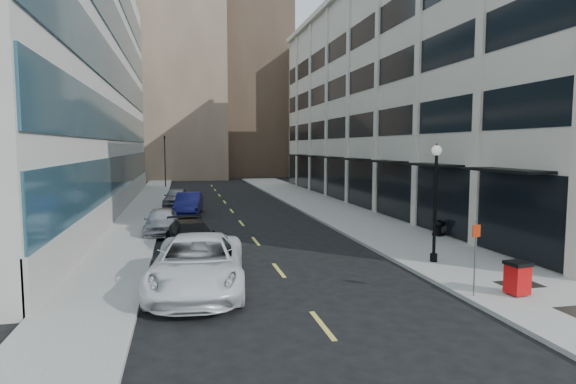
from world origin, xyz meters
name	(u,v)px	position (x,y,z in m)	size (l,w,h in m)	color
ground	(347,356)	(0.00, 0.00, 0.00)	(160.00, 160.00, 0.00)	black
sidewalk_right	(353,218)	(7.50, 20.00, 0.07)	(5.00, 80.00, 0.15)	gray
sidewalk_left	(135,226)	(-6.50, 20.00, 0.07)	(3.00, 80.00, 0.15)	gray
building_right	(431,97)	(16.94, 26.99, 8.99)	(15.30, 46.50, 18.25)	beige
skyline_tan_near	(177,88)	(-4.00, 68.00, 14.00)	(14.00, 18.00, 28.00)	#9A8064
skyline_brown	(250,74)	(8.00, 72.00, 17.00)	(12.00, 16.00, 34.00)	brown
skyline_tan_far	(119,111)	(-14.00, 78.00, 11.00)	(12.00, 14.00, 22.00)	#9A8064
skyline_stone	(316,115)	(18.00, 66.00, 10.00)	(10.00, 14.00, 20.00)	beige
grate_far	(519,284)	(7.60, 3.80, 0.15)	(1.40, 1.00, 0.01)	black
road_centerline	(248,231)	(0.00, 17.00, 0.01)	(0.15, 68.20, 0.01)	#D8CC4C
traffic_signal	(164,139)	(-5.50, 48.00, 5.72)	(0.66, 0.66, 6.98)	black
car_white_van	(198,264)	(-3.20, 6.00, 0.92)	(3.04, 6.59, 1.83)	white
car_black_pickup	(192,237)	(-3.27, 12.11, 0.71)	(2.00, 4.92, 1.43)	black
car_silver_sedan	(162,221)	(-4.80, 17.10, 0.74)	(1.75, 4.35, 1.48)	#9FA1A8
car_blue_sedan	(189,204)	(-3.20, 24.61, 0.79)	(1.68, 4.80, 1.58)	navy
car_grey_sedan	(177,197)	(-4.08, 29.62, 0.77)	(1.81, 4.50, 1.53)	gray
trash_bin	(517,277)	(6.71, 2.80, 0.73)	(0.74, 0.79, 1.08)	red
lamppost	(435,192)	(6.40, 7.44, 3.02)	(0.41, 0.41, 4.88)	black
sign_post	(476,247)	(5.30, 2.99, 1.72)	(0.29, 0.07, 2.45)	slate
urn_planter	(438,226)	(9.60, 12.65, 0.67)	(0.61, 0.61, 0.85)	black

